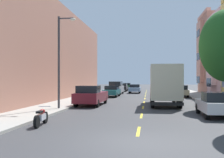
{
  "coord_description": "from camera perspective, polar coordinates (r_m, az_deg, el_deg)",
  "views": [
    {
      "loc": [
        0.43,
        -9.82,
        2.26
      ],
      "look_at": [
        -4.93,
        29.89,
        2.3
      ],
      "focal_mm": 43.46,
      "sensor_mm": 36.0,
      "label": 1
    }
  ],
  "objects": [
    {
      "name": "lane_centerline_dashes",
      "position": [
        34.4,
        6.97,
        -3.82
      ],
      "size": [
        0.14,
        47.2,
        0.01
      ],
      "color": "yellow",
      "rests_on": "ground_plane"
    },
    {
      "name": "parked_suv_silver",
      "position": [
        40.96,
        0.82,
        -1.84
      ],
      "size": [
        2.05,
        4.84,
        1.93
      ],
      "color": "#B2B5BA",
      "rests_on": "ground_plane"
    },
    {
      "name": "parked_sedan_orange",
      "position": [
        59.13,
        11.37,
        -1.52
      ],
      "size": [
        1.89,
        4.54,
        1.43
      ],
      "color": "orange",
      "rests_on": "ground_plane"
    },
    {
      "name": "sidewalk_right",
      "position": [
        38.47,
        17.69,
        -3.32
      ],
      "size": [
        3.2,
        120.0,
        0.14
      ],
      "primitive_type": "cube",
      "color": "#A39E93",
      "rests_on": "ground_plane"
    },
    {
      "name": "parked_sedan_charcoal",
      "position": [
        52.09,
        12.13,
        -1.72
      ],
      "size": [
        1.93,
        4.55,
        1.43
      ],
      "color": "#333338",
      "rests_on": "ground_plane"
    },
    {
      "name": "parked_motorcycle",
      "position": [
        13.75,
        -14.67,
        -7.79
      ],
      "size": [
        0.62,
        2.05,
        0.9
      ],
      "color": "black",
      "rests_on": "ground_plane"
    },
    {
      "name": "delivery_box_truck",
      "position": [
        23.81,
        10.98,
        -0.87
      ],
      "size": [
        2.41,
        7.33,
        3.41
      ],
      "color": "beige",
      "rests_on": "ground_plane"
    },
    {
      "name": "moving_sky_sedan",
      "position": [
        44.63,
        4.82,
        -2.0
      ],
      "size": [
        1.8,
        4.5,
        1.43
      ],
      "color": "#7A9EC6",
      "rests_on": "ground_plane"
    },
    {
      "name": "parked_sedan_forest",
      "position": [
        60.41,
        3.12,
        -1.49
      ],
      "size": [
        1.8,
        4.5,
        1.43
      ],
      "color": "#194C28",
      "rests_on": "ground_plane"
    },
    {
      "name": "ground_plane",
      "position": [
        39.89,
        7.07,
        -3.31
      ],
      "size": [
        160.0,
        160.0,
        0.0
      ],
      "primitive_type": "plane",
      "color": "#38383A"
    },
    {
      "name": "apartment_block_opposite",
      "position": [
        33.13,
        -17.67,
        4.99
      ],
      "size": [
        10.0,
        36.0,
        10.35
      ],
      "primitive_type": "cube",
      "color": "#B27560",
      "rests_on": "ground_plane"
    },
    {
      "name": "parked_pickup_burgundy",
      "position": [
        23.5,
        -4.42,
        -3.55
      ],
      "size": [
        2.11,
        5.34,
        1.73
      ],
      "color": "maroon",
      "rests_on": "ground_plane"
    },
    {
      "name": "parked_hatchback_white",
      "position": [
        17.54,
        20.97,
        -4.97
      ],
      "size": [
        1.75,
        4.01,
        1.5
      ],
      "color": "silver",
      "rests_on": "ground_plane"
    },
    {
      "name": "street_lamp",
      "position": [
        20.28,
        -10.72,
        5.0
      ],
      "size": [
        1.35,
        0.28,
        6.73
      ],
      "color": "#38383D",
      "rests_on": "sidewalk_left"
    },
    {
      "name": "parked_sedan_teal",
      "position": [
        34.97,
        -0.07,
        -2.53
      ],
      "size": [
        1.88,
        4.53,
        1.43
      ],
      "color": "#195B60",
      "rests_on": "ground_plane"
    },
    {
      "name": "parked_hatchback_champagne",
      "position": [
        35.48,
        14.14,
        -2.49
      ],
      "size": [
        1.8,
        4.03,
        1.5
      ],
      "color": "tan",
      "rests_on": "ground_plane"
    },
    {
      "name": "sidewalk_left",
      "position": [
        38.63,
        -3.57,
        -3.31
      ],
      "size": [
        3.2,
        120.0,
        0.14
      ],
      "primitive_type": "cube",
      "color": "#A39E93",
      "rests_on": "ground_plane"
    },
    {
      "name": "parked_sedan_black",
      "position": [
        51.05,
        2.23,
        -1.75
      ],
      "size": [
        1.84,
        4.52,
        1.43
      ],
      "color": "black",
      "rests_on": "ground_plane"
    }
  ]
}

